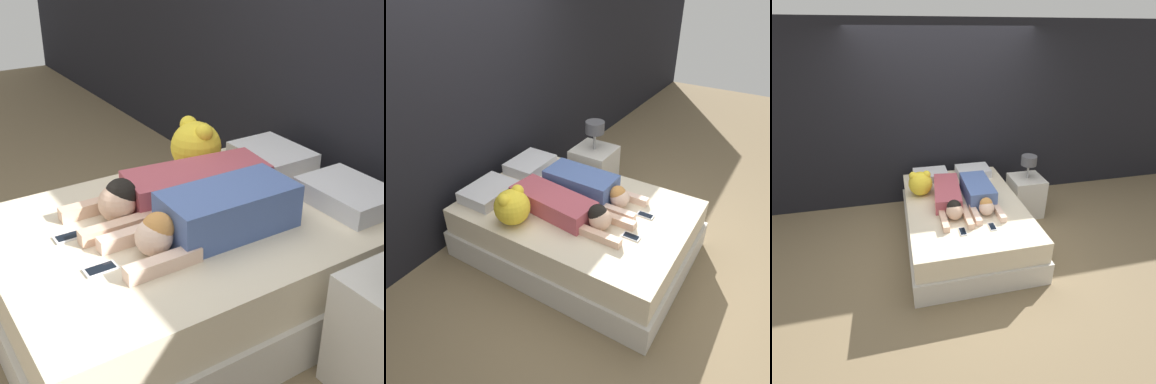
{
  "view_description": "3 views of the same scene",
  "coord_description": "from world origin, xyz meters",
  "views": [
    {
      "loc": [
        2.04,
        -1.29,
        1.89
      ],
      "look_at": [
        0.0,
        0.0,
        0.68
      ],
      "focal_mm": 50.0,
      "sensor_mm": 36.0,
      "label": 1
    },
    {
      "loc": [
        -2.4,
        -1.49,
        2.51
      ],
      "look_at": [
        0.0,
        0.0,
        0.68
      ],
      "focal_mm": 35.0,
      "sensor_mm": 36.0,
      "label": 2
    },
    {
      "loc": [
        -0.72,
        -3.17,
        2.41
      ],
      "look_at": [
        0.0,
        0.0,
        0.68
      ],
      "focal_mm": 28.0,
      "sensor_mm": 36.0,
      "label": 3
    }
  ],
  "objects": [
    {
      "name": "pillow_head_left",
      "position": [
        -0.32,
        0.8,
        0.59
      ],
      "size": [
        0.49,
        0.37,
        0.11
      ],
      "color": "silver",
      "rests_on": "bed"
    },
    {
      "name": "person_left",
      "position": [
        -0.19,
        0.02,
        0.62
      ],
      "size": [
        0.4,
        1.15,
        0.22
      ],
      "color": "#B24C59",
      "rests_on": "bed"
    },
    {
      "name": "ground_plane",
      "position": [
        0.0,
        0.0,
        0.0
      ],
      "size": [
        12.0,
        12.0,
        0.0
      ],
      "primitive_type": "plane",
      "color": "#7F6B4C"
    },
    {
      "name": "person_right",
      "position": [
        0.19,
        0.0,
        0.64
      ],
      "size": [
        0.35,
        0.97,
        0.22
      ],
      "color": "#4C66A5",
      "rests_on": "bed"
    },
    {
      "name": "nightstand",
      "position": [
        1.02,
        0.41,
        0.32
      ],
      "size": [
        0.46,
        0.46,
        0.91
      ],
      "color": "beige",
      "rests_on": "ground_plane"
    },
    {
      "name": "cell_phone_left",
      "position": [
        -0.15,
        -0.61,
        0.54
      ],
      "size": [
        0.07,
        0.15,
        0.01
      ],
      "color": "silver",
      "rests_on": "bed"
    },
    {
      "name": "bed",
      "position": [
        0.0,
        0.0,
        0.26
      ],
      "size": [
        1.47,
        2.08,
        0.53
      ],
      "color": "beige",
      "rests_on": "ground_plane"
    },
    {
      "name": "wall_back",
      "position": [
        0.0,
        1.19,
        1.3
      ],
      "size": [
        12.0,
        0.06,
        2.6
      ],
      "color": "black",
      "rests_on": "ground_plane"
    },
    {
      "name": "cell_phone_right",
      "position": [
        0.18,
        -0.59,
        0.54
      ],
      "size": [
        0.07,
        0.15,
        0.01
      ],
      "color": "silver",
      "rests_on": "bed"
    },
    {
      "name": "plush_toy",
      "position": [
        -0.5,
        0.35,
        0.7
      ],
      "size": [
        0.31,
        0.31,
        0.33
      ],
      "color": "yellow",
      "rests_on": "bed"
    },
    {
      "name": "pillow_head_right",
      "position": [
        0.32,
        0.8,
        0.59
      ],
      "size": [
        0.49,
        0.37,
        0.11
      ],
      "color": "silver",
      "rests_on": "bed"
    }
  ]
}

